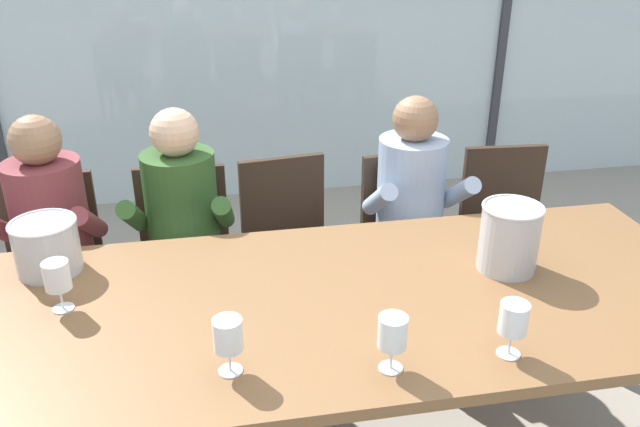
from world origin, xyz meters
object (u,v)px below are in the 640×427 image
Objects in this scene: chair_left_of_center at (184,247)px; chair_near_window_right at (506,221)px; ice_bucket_primary at (46,245)px; wine_glass_center_pour at (228,337)px; dining_table at (339,313)px; person_maroon_top at (48,237)px; chair_near_curtain at (53,257)px; wine_glass_by_left_taster at (57,278)px; wine_glass_near_bucket at (393,334)px; person_pale_blue_shirt at (415,208)px; ice_bucket_secondary at (509,237)px; chair_right_of_center at (408,230)px; person_olive_shirt at (182,226)px; wine_glass_by_right_taster at (513,321)px; chair_center at (289,235)px.

chair_left_of_center is 1.61m from chair_near_window_right.
ice_bucket_primary reaches higher than wine_glass_center_pour.
person_maroon_top is at bearing 143.44° from dining_table.
wine_glass_by_left_taster is at bearing -78.76° from chair_near_curtain.
chair_near_window_right is 1.69m from wine_glass_near_bucket.
person_pale_blue_shirt reaches higher than ice_bucket_secondary.
chair_right_of_center is 1.71m from wine_glass_by_left_taster.
wine_glass_by_left_taster is at bearing -72.37° from ice_bucket_primary.
chair_near_curtain is at bearing 173.61° from chair_right_of_center.
wine_glass_center_pour is at bearing -135.39° from chair_near_window_right.
dining_table is 1.06m from ice_bucket_primary.
wine_glass_by_left_taster is (0.23, -0.85, 0.37)m from chair_near_curtain.
person_olive_shirt is 6.83× the size of wine_glass_by_right_taster.
wine_glass_by_right_taster is at bearing -113.93° from ice_bucket_secondary.
ice_bucket_secondary is 0.52m from wine_glass_by_right_taster.
dining_table is 1.09m from chair_right_of_center.
wine_glass_by_right_taster is at bearing -78.37° from chair_center.
chair_near_curtain is 0.63m from person_olive_shirt.
person_pale_blue_shirt is at bearing 68.67° from wine_glass_near_bucket.
wine_glass_by_left_taster reaches higher than chair_left_of_center.
wine_glass_near_bucket is 1.00× the size of wine_glass_center_pour.
person_olive_shirt reaches higher than wine_glass_by_right_taster.
chair_near_window_right is at bearing 22.87° from wine_glass_by_left_taster.
chair_center is at bearing 22.59° from person_olive_shirt.
chair_right_of_center is 1.37m from wine_glass_by_right_taster.
person_olive_shirt is 4.78× the size of ice_bucket_secondary.
wine_glass_center_pour is at bearing -63.18° from chair_near_curtain.
wine_glass_near_bucket is at bearing -42.02° from person_maroon_top.
chair_near_curtain is at bearing 104.89° from wine_glass_by_left_taster.
wine_glass_by_right_taster is at bearing -46.61° from person_olive_shirt.
chair_right_of_center is (1.09, -0.01, 0.00)m from chair_left_of_center.
wine_glass_center_pour is at bearing -140.09° from dining_table.
person_pale_blue_shirt is at bearing -4.44° from chair_left_of_center.
chair_left_of_center is 0.21m from person_olive_shirt.
person_maroon_top is 1.00× the size of person_olive_shirt.
wine_glass_by_right_taster is (0.43, -0.39, 0.18)m from dining_table.
ice_bucket_primary is at bearing -125.75° from chair_left_of_center.
wine_glass_center_pour is (0.16, -1.26, 0.37)m from chair_left_of_center.
chair_near_window_right is at bearing 40.71° from wine_glass_center_pour.
chair_left_of_center is at bearing 173.81° from chair_right_of_center.
ice_bucket_secondary is (0.68, -0.89, 0.38)m from chair_center.
chair_near_window_right is (1.11, -0.04, 0.00)m from chair_center.
person_olive_shirt is (-0.53, 0.81, -0.02)m from dining_table.
person_olive_shirt is 0.83m from wine_glass_by_left_taster.
dining_table is at bearing -57.79° from chair_left_of_center.
chair_near_window_right is at bearing -5.52° from chair_right_of_center.
ice_bucket_primary reaches higher than wine_glass_near_bucket.
wine_glass_center_pour reaches higher than chair_right_of_center.
chair_center is at bearing 32.52° from ice_bucket_primary.
wine_glass_near_bucket is (0.07, -0.39, 0.18)m from dining_table.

